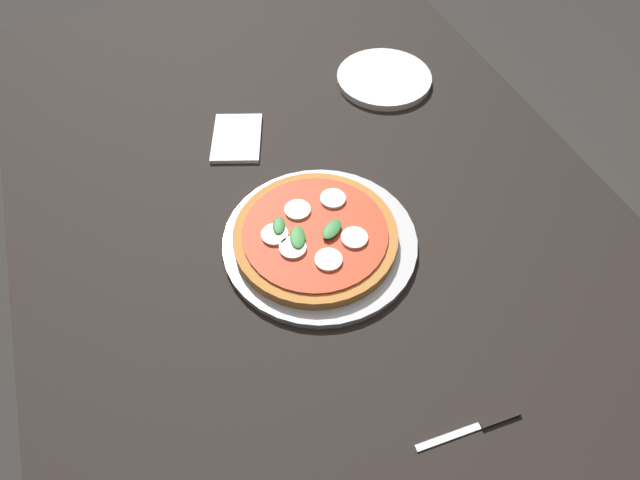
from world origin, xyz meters
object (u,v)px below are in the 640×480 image
(plate_white, at_px, (384,78))
(knife, at_px, (482,425))
(serving_tray, at_px, (320,242))
(napkin, at_px, (237,138))
(dining_table, at_px, (316,237))
(pizza, at_px, (315,235))

(plate_white, distance_m, knife, 0.73)
(serving_tray, bearing_deg, napkin, -169.42)
(dining_table, height_order, napkin, napkin)
(serving_tray, height_order, napkin, serving_tray)
(napkin, xyz_separation_m, knife, (0.64, 0.14, -0.00))
(pizza, xyz_separation_m, plate_white, (-0.35, 0.29, -0.02))
(knife, bearing_deg, napkin, -167.75)
(napkin, distance_m, knife, 0.66)
(dining_table, relative_size, serving_tray, 4.91)
(plate_white, relative_size, napkin, 1.52)
(pizza, relative_size, knife, 1.76)
(pizza, xyz_separation_m, knife, (0.36, 0.09, -0.02))
(napkin, height_order, knife, napkin)
(napkin, bearing_deg, pizza, 9.22)
(plate_white, xyz_separation_m, knife, (0.70, -0.20, -0.00))
(dining_table, height_order, serving_tray, serving_tray)
(pizza, relative_size, plate_white, 1.34)
(dining_table, height_order, knife, knife)
(serving_tray, distance_m, pizza, 0.02)
(serving_tray, height_order, knife, serving_tray)
(serving_tray, height_order, plate_white, plate_white)
(pizza, distance_m, knife, 0.37)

